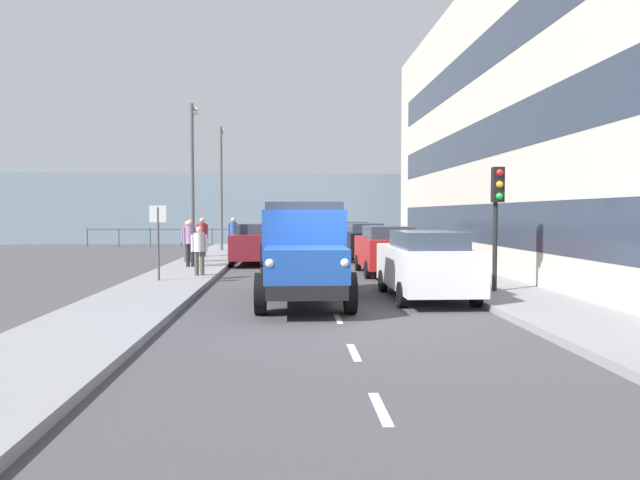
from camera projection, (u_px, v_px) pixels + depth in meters
name	position (u px, v px, depth m)	size (l,w,h in m)	color
ground_plane	(319.00, 278.00, 19.07)	(80.00, 80.00, 0.00)	#423F44
sidewalk_left	(456.00, 275.00, 19.32)	(2.45, 38.69, 0.15)	gray
sidewalk_right	(178.00, 277.00, 18.82)	(2.45, 38.69, 0.15)	gray
road_centreline_markings	(321.00, 281.00, 18.26)	(0.12, 34.27, 0.01)	silver
building_terrace	(560.00, 125.00, 21.52)	(6.69, 27.27, 10.99)	beige
sea_horizon	(303.00, 209.00, 41.24)	(80.00, 0.80, 5.00)	gray
seawall_railing	(304.00, 232.00, 37.73)	(28.08, 0.08, 1.20)	#4C5156
truck_vintage_blue	(304.00, 255.00, 13.59)	(2.17, 5.64, 2.43)	black
car_white_kerbside_near	(426.00, 264.00, 14.52)	(1.90, 4.37, 1.72)	white
car_red_kerbside_1	(386.00, 249.00, 20.34)	(1.87, 4.27, 1.72)	#B21E1E
car_black_kerbside_2	(364.00, 241.00, 26.28)	(1.77, 4.00, 1.72)	black
car_silver_kerbside_3	(353.00, 237.00, 31.07)	(1.81, 4.23, 1.72)	#B7BABF
car_maroon_oppositeside_0	(255.00, 243.00, 24.52)	(1.90, 4.59, 1.72)	maroon
pedestrian_couple_a	(199.00, 247.00, 18.62)	(0.53, 0.34, 1.59)	#4C473D
pedestrian_near_railing	(190.00, 239.00, 21.62)	(0.53, 0.34, 1.78)	black
pedestrian_in_dark_coat	(188.00, 238.00, 23.73)	(0.53, 0.34, 1.71)	#4C473D
pedestrian_strolling	(202.00, 234.00, 26.78)	(0.53, 0.34, 1.81)	#383342
pedestrian_couple_b	(233.00, 232.00, 28.78)	(0.53, 0.34, 1.81)	black
traffic_light_near	(497.00, 201.00, 14.71)	(0.28, 0.41, 3.20)	black
lamp_post_promenade	(193.00, 169.00, 22.25)	(0.32, 1.14, 6.24)	#59595B
lamp_post_far	(221.00, 177.00, 31.34)	(0.32, 1.14, 6.73)	#59595B
street_sign	(158.00, 229.00, 17.18)	(0.50, 0.07, 2.25)	#4C4C4C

